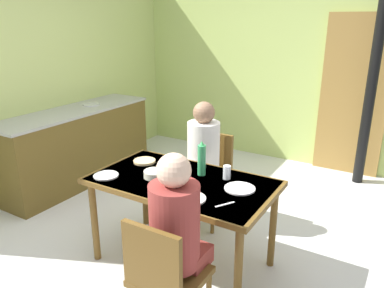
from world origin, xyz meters
TOP-DOWN VIEW (x-y plane):
  - ground_plane at (0.00, 0.00)m, footprint 6.89×6.89m
  - wall_back at (0.00, 2.65)m, footprint 4.22×0.10m
  - wall_left at (-2.01, 0.66)m, footprint 0.10×3.97m
  - door_wooden at (1.11, 2.57)m, footprint 0.80×0.05m
  - stove_pipe_column at (1.33, 2.30)m, footprint 0.12×0.12m
  - kitchen_counter at (-1.68, 0.56)m, footprint 0.61×2.03m
  - dining_table at (0.33, -0.19)m, footprint 1.42×0.81m
  - chair_near_diner at (0.68, -0.94)m, footprint 0.40×0.40m
  - chair_far_diner at (0.17, 0.57)m, footprint 0.40×0.40m
  - person_near_diner at (0.68, -0.81)m, footprint 0.30×0.37m
  - person_far_diner at (0.17, 0.43)m, footprint 0.30×0.37m
  - water_bottle_green_near at (0.41, -0.02)m, footprint 0.07×0.07m
  - serving_bowl_center at (0.12, -0.26)m, footprint 0.17×0.17m
  - dinner_plate_near_left at (0.78, -0.11)m, footprint 0.23×0.23m
  - dinner_plate_near_right at (0.13, 0.04)m, footprint 0.21×0.21m
  - dinner_plate_far_center at (0.55, -0.43)m, footprint 0.22×0.22m
  - dinner_plate_far_side at (-0.22, -0.44)m, footprint 0.20×0.20m
  - drinking_glass_by_near_diner at (0.34, 0.12)m, footprint 0.06×0.06m
  - drinking_glass_by_far_diner at (0.62, 0.01)m, footprint 0.06×0.06m
  - bread_plate_sliced at (-0.15, -0.04)m, footprint 0.19×0.19m
  - cutlery_knife_near at (0.32, -0.41)m, footprint 0.03×0.15m
  - cutlery_fork_near at (0.79, -0.38)m, footprint 0.09×0.14m

SIDE VIEW (x-z plane):
  - ground_plane at x=0.00m, z-range 0.00..0.00m
  - kitchen_counter at x=-1.68m, z-range 0.00..0.91m
  - chair_near_diner at x=0.68m, z-range 0.06..0.93m
  - chair_far_diner at x=0.17m, z-range 0.06..0.93m
  - dining_table at x=0.33m, z-range 0.29..1.03m
  - cutlery_knife_near at x=0.32m, z-range 0.74..0.74m
  - cutlery_fork_near at x=0.79m, z-range 0.74..0.74m
  - dinner_plate_near_left at x=0.78m, z-range 0.74..0.75m
  - dinner_plate_near_right at x=0.13m, z-range 0.74..0.75m
  - dinner_plate_far_center at x=0.55m, z-range 0.74..0.75m
  - dinner_plate_far_side at x=-0.22m, z-range 0.74..0.75m
  - bread_plate_sliced at x=-0.15m, z-range 0.74..0.76m
  - serving_bowl_center at x=0.12m, z-range 0.74..0.79m
  - person_near_diner at x=0.68m, z-range 0.40..1.17m
  - person_far_diner at x=0.17m, z-range 0.40..1.17m
  - drinking_glass_by_near_diner at x=0.34m, z-range 0.74..0.84m
  - drinking_glass_by_far_diner at x=0.62m, z-range 0.74..0.85m
  - water_bottle_green_near at x=0.41m, z-range 0.73..1.01m
  - door_wooden at x=1.11m, z-range 0.00..2.00m
  - wall_back at x=0.00m, z-range 0.00..2.66m
  - wall_left at x=-2.01m, z-range 0.00..2.66m
  - stove_pipe_column at x=1.33m, z-range 0.00..2.66m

